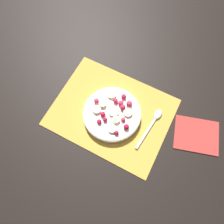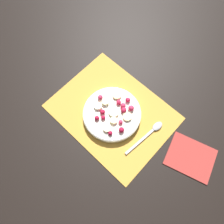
% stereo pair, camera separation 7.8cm
% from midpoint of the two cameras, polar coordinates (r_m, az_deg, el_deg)
% --- Properties ---
extents(ground_plane, '(3.00, 3.00, 0.00)m').
position_cam_midpoint_polar(ground_plane, '(0.83, -2.79, -0.40)').
color(ground_plane, black).
extents(placemat, '(0.43, 0.34, 0.01)m').
position_cam_midpoint_polar(placemat, '(0.82, -2.80, -0.32)').
color(placemat, gold).
rests_on(placemat, ground_plane).
extents(fruit_bowl, '(0.21, 0.21, 0.05)m').
position_cam_midpoint_polar(fruit_bowl, '(0.80, -2.74, -0.75)').
color(fruit_bowl, silver).
rests_on(fruit_bowl, placemat).
extents(spoon, '(0.04, 0.18, 0.01)m').
position_cam_midpoint_polar(spoon, '(0.81, 8.18, -2.65)').
color(spoon, '#B2B2B7').
rests_on(spoon, placemat).
extents(napkin, '(0.19, 0.17, 0.01)m').
position_cam_midpoint_polar(napkin, '(0.84, 18.78, -6.01)').
color(napkin, '#A3332D').
rests_on(napkin, ground_plane).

